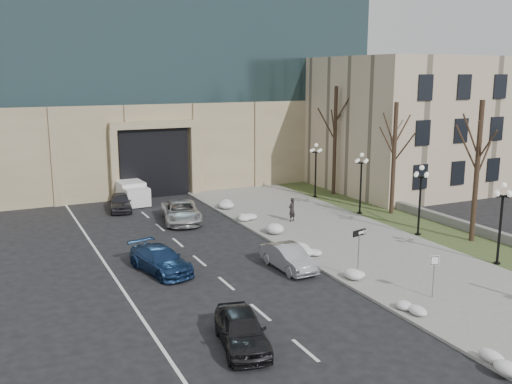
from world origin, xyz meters
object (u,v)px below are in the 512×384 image
car_b (288,257)px  car_c (161,260)px  lamppost_a (501,212)px  box_truck (129,191)px  lamppost_c (361,175)px  car_d (181,212)px  pedestrian (292,210)px  lamppost_d (316,163)px  one_way_sign (361,238)px  lamppost_b (420,191)px  car_e (121,202)px  keep_sign (434,267)px  car_a (242,330)px

car_b → car_c: 6.97m
car_c → lamppost_a: (17.33, -7.16, 2.39)m
car_c → box_truck: 18.05m
lamppost_a → lamppost_c: 13.00m
car_d → lamppost_c: 13.71m
pedestrian → lamppost_d: (5.86, 6.36, 2.09)m
car_c → one_way_sign: bearing=-45.2°
lamppost_b → lamppost_c: (0.00, 6.50, 0.00)m
lamppost_c → car_e: bearing=150.3°
car_c → lamppost_a: bearing=-35.7°
car_b → lamppost_c: bearing=35.4°
box_truck → lamppost_c: (14.82, -12.03, 2.19)m
lamppost_d → car_e: bearing=170.5°
keep_sign → lamppost_c: bearing=82.3°
pedestrian → keep_sign: (-0.89, -15.36, 0.64)m
one_way_sign → car_d: bearing=92.3°
car_c → car_d: 10.57m
car_a → car_e: car_a is taller
car_a → lamppost_c: size_ratio=0.90×
car_c → lamppost_d: bearing=22.2°
one_way_sign → lamppost_c: lamppost_c is taller
keep_sign → lamppost_a: 7.25m
car_d → one_way_sign: 16.06m
car_a → lamppost_a: 17.27m
car_a → one_way_sign: size_ratio=1.57×
one_way_sign → lamppost_a: 8.43m
car_b → keep_sign: bearing=-61.2°
car_a → lamppost_a: bearing=20.9°
keep_sign → car_c: bearing=154.7°
keep_sign → lamppost_d: size_ratio=0.46×
car_a → lamppost_d: bearing=64.6°
one_way_sign → keep_sign: one_way_sign is taller
lamppost_b → car_e: bearing=135.8°
car_e → pedestrian: bearing=-30.5°
car_e → lamppost_c: (16.15, -9.20, 2.38)m
car_a → lamppost_b: lamppost_b is taller
one_way_sign → lamppost_d: 19.81m
car_a → box_truck: 27.76m
car_b → lamppost_d: lamppost_d is taller
pedestrian → lamppost_c: lamppost_c is taller
car_e → box_truck: size_ratio=0.70×
lamppost_b → lamppost_c: bearing=90.0°
car_a → lamppost_a: (16.91, 2.65, 2.34)m
car_a → pedestrian: 19.28m
keep_sign → lamppost_d: bearing=89.0°
one_way_sign → lamppost_d: lamppost_d is taller
car_b → lamppost_c: lamppost_c is taller
car_d → lamppost_d: 13.45m
lamppost_a → lamppost_b: 6.50m
car_e → car_c: bearing=-83.6°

